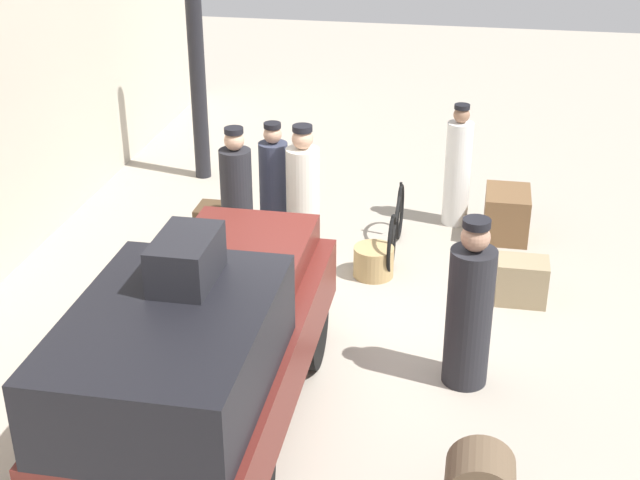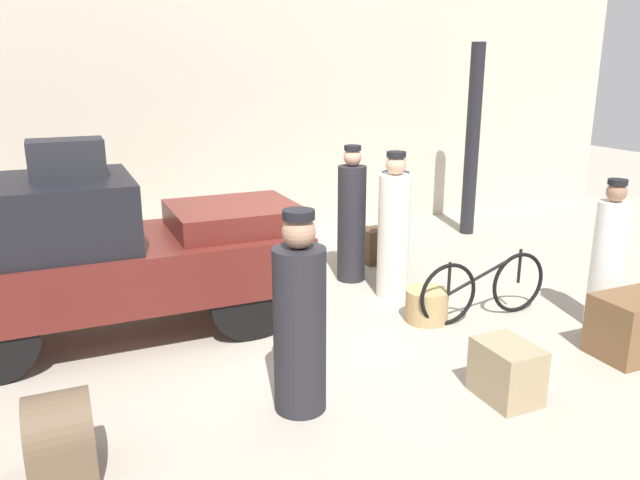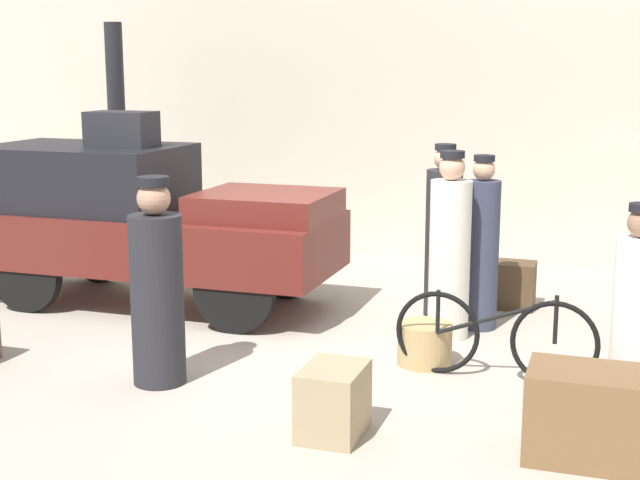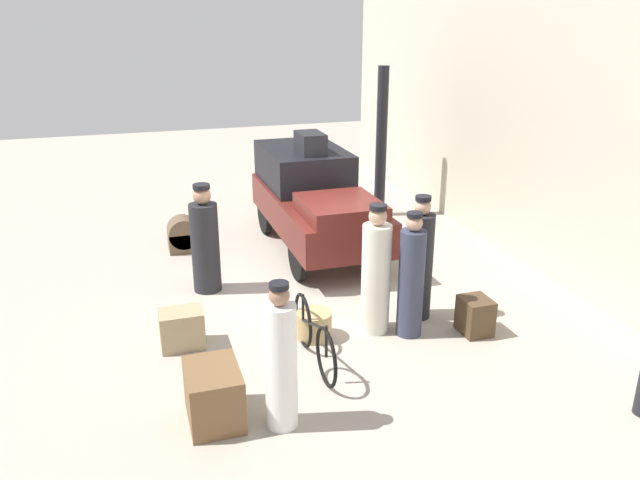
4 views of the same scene
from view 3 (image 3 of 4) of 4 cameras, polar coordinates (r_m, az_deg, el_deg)
name	(u,v)px [view 3 (image 3 of 4)]	position (r m, az deg, el deg)	size (l,w,h in m)	color
ground_plane	(293,342)	(8.43, -1.73, -6.51)	(30.00, 30.00, 0.00)	#A89E8E
station_building_facade	(399,88)	(11.94, 5.07, 9.65)	(16.00, 0.15, 4.50)	beige
canopy_pillar_left	(118,144)	(11.99, -12.80, 6.04)	(0.23, 0.23, 3.09)	black
truck	(141,218)	(9.75, -11.39, 1.42)	(3.84, 1.55, 1.70)	black
bicycle	(495,337)	(7.49, 11.13, -6.10)	(1.66, 0.04, 0.76)	black
wicker_basket	(425,344)	(7.82, 6.72, -6.62)	(0.47, 0.47, 0.36)	tan
porter_lifting_near_truck	(635,326)	(6.69, 19.53, -5.23)	(0.34, 0.34, 1.62)	white
conductor_in_dark_uniform	(481,250)	(8.81, 10.27, -0.61)	(0.34, 0.34, 1.71)	#33384C
porter_carrying_trunk	(450,253)	(8.45, 8.30, -0.85)	(0.39, 0.39, 1.78)	silver
porter_with_bicycle	(157,291)	(7.29, -10.39, -3.25)	(0.43, 0.43, 1.70)	#232328
porter_standing_middle	(443,238)	(9.20, 7.88, 0.15)	(0.37, 0.37, 1.78)	#232328
trunk_umber_medium	(584,415)	(6.20, 16.56, -10.66)	(0.75, 0.55, 0.61)	brown
suitcase_black_upright	(514,285)	(9.73, 12.30, -2.83)	(0.44, 0.38, 0.50)	#4C3823
trunk_large_brown	(333,401)	(6.33, 0.85, -10.27)	(0.41, 0.55, 0.50)	#9E8966
trunk_on_truck_roof	(122,129)	(9.73, -12.57, 6.95)	(0.69, 0.43, 0.37)	#232328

